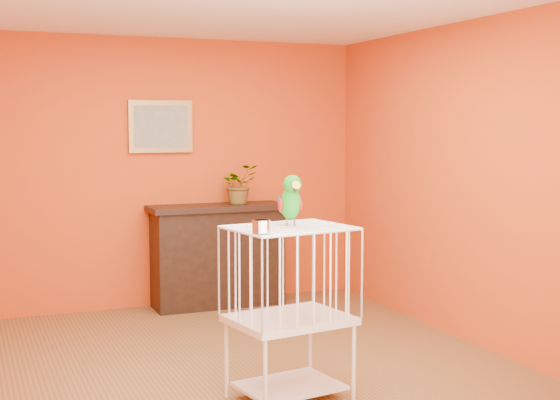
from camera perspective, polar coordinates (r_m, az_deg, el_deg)
name	(u,v)px	position (r m, az deg, el deg)	size (l,w,h in m)	color
ground	(238,371)	(5.74, -3.12, -12.40)	(4.50, 4.50, 0.00)	brown
room_shell	(236,151)	(5.46, -3.21, 3.62)	(4.50, 4.50, 4.50)	#C83D12
console_cabinet	(218,255)	(7.64, -4.57, -4.05)	(1.34, 0.48, 0.99)	black
potted_plant	(238,188)	(7.67, -3.13, 0.86)	(0.35, 0.39, 0.30)	#26722D
framed_picture	(161,126)	(7.59, -8.72, 5.34)	(0.62, 0.04, 0.50)	#A2763A
birdcage	(290,311)	(5.02, 0.71, -8.10)	(0.80, 0.66, 1.12)	white
feed_cup	(261,226)	(4.61, -1.39, -1.95)	(0.11, 0.11, 0.08)	silver
parrot	(291,200)	(4.97, 0.79, 0.02)	(0.17, 0.30, 0.33)	#59544C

